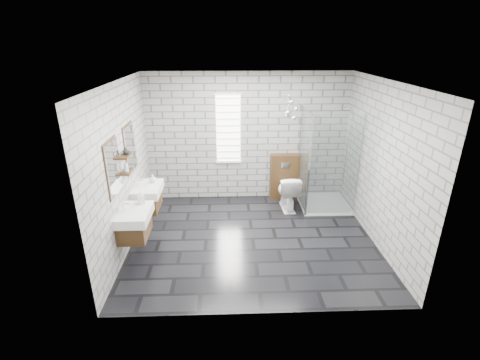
{
  "coord_description": "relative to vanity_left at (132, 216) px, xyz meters",
  "views": [
    {
      "loc": [
        -0.42,
        -5.28,
        3.29
      ],
      "look_at": [
        -0.21,
        0.35,
        0.99
      ],
      "focal_mm": 26.0,
      "sensor_mm": 36.0,
      "label": 1
    }
  ],
  "objects": [
    {
      "name": "vanity_left",
      "position": [
        0.0,
        0.0,
        0.0
      ],
      "size": [
        0.47,
        0.7,
        1.57
      ],
      "color": "#462D15",
      "rests_on": "wall_left"
    },
    {
      "name": "wall_front",
      "position": [
        1.91,
        -1.32,
        0.59
      ],
      "size": [
        4.2,
        0.02,
        2.7
      ],
      "primitive_type": "cube",
      "color": "#9D9C97",
      "rests_on": "floor"
    },
    {
      "name": "soap_bottle_a",
      "position": [
        0.1,
        0.25,
        0.2
      ],
      "size": [
        0.13,
        0.13,
        0.21
      ],
      "primitive_type": "imported",
      "rotation": [
        0.0,
        0.0,
        0.41
      ],
      "color": "#B2B2B2",
      "rests_on": "vanity_left"
    },
    {
      "name": "flush_plate",
      "position": [
        2.71,
        2.09,
        0.04
      ],
      "size": [
        0.18,
        0.01,
        0.12
      ],
      "primitive_type": "cube",
      "color": "silver",
      "rests_on": "cistern_panel"
    },
    {
      "name": "wall_back",
      "position": [
        1.91,
        2.3,
        0.59
      ],
      "size": [
        4.2,
        0.02,
        2.7
      ],
      "primitive_type": "cube",
      "color": "#9D9C97",
      "rests_on": "floor"
    },
    {
      "name": "shower_enclosure",
      "position": [
        3.41,
        1.67,
        -0.25
      ],
      "size": [
        1.0,
        1.0,
        2.03
      ],
      "color": "white",
      "rests_on": "floor"
    },
    {
      "name": "toilet",
      "position": [
        2.71,
        1.68,
        -0.39
      ],
      "size": [
        0.45,
        0.74,
        0.74
      ],
      "primitive_type": "imported",
      "rotation": [
        0.0,
        0.0,
        3.19
      ],
      "color": "white",
      "rests_on": "floor"
    },
    {
      "name": "vase",
      "position": [
        -0.11,
        0.49,
        0.89
      ],
      "size": [
        0.13,
        0.13,
        0.11
      ],
      "primitive_type": "imported",
      "rotation": [
        0.0,
        0.0,
        -0.24
      ],
      "color": "#B2B2B2",
      "rests_on": "shelf_upper"
    },
    {
      "name": "soap_bottle_b",
      "position": [
        0.12,
        1.11,
        0.17
      ],
      "size": [
        0.16,
        0.16,
        0.15
      ],
      "primitive_type": "imported",
      "rotation": [
        0.0,
        0.0,
        -0.39
      ],
      "color": "#B2B2B2",
      "rests_on": "vanity_right"
    },
    {
      "name": "soap_bottle_c",
      "position": [
        -0.11,
        0.39,
        0.67
      ],
      "size": [
        0.08,
        0.08,
        0.19
      ],
      "primitive_type": "imported",
      "rotation": [
        0.0,
        0.0,
        -0.05
      ],
      "color": "#B2B2B2",
      "rests_on": "shelf_lower"
    },
    {
      "name": "pendant_cluster",
      "position": [
        2.73,
        1.86,
        1.25
      ],
      "size": [
        0.27,
        0.25,
        0.87
      ],
      "color": "silver",
      "rests_on": "ceiling"
    },
    {
      "name": "window",
      "position": [
        1.51,
        2.27,
        0.79
      ],
      "size": [
        0.56,
        0.05,
        1.48
      ],
      "color": "white",
      "rests_on": "wall_back"
    },
    {
      "name": "wall_left",
      "position": [
        -0.2,
        0.49,
        0.59
      ],
      "size": [
        0.02,
        3.6,
        2.7
      ],
      "primitive_type": "cube",
      "color": "#9D9C97",
      "rests_on": "floor"
    },
    {
      "name": "cistern_panel",
      "position": [
        2.71,
        2.19,
        -0.26
      ],
      "size": [
        0.6,
        0.2,
        1.0
      ],
      "primitive_type": "cube",
      "color": "#462D15",
      "rests_on": "floor"
    },
    {
      "name": "vanity_right",
      "position": [
        0.0,
        0.96,
        0.0
      ],
      "size": [
        0.47,
        0.7,
        1.57
      ],
      "color": "#462D15",
      "rests_on": "wall_left"
    },
    {
      "name": "floor",
      "position": [
        1.91,
        0.49,
        -0.77
      ],
      "size": [
        4.2,
        3.6,
        0.02
      ],
      "primitive_type": "cube",
      "color": "black",
      "rests_on": "ground"
    },
    {
      "name": "ceiling",
      "position": [
        1.91,
        0.49,
        1.95
      ],
      "size": [
        4.2,
        3.6,
        0.02
      ],
      "primitive_type": "cube",
      "color": "white",
      "rests_on": "wall_back"
    },
    {
      "name": "shelf_lower",
      "position": [
        -0.12,
        0.44,
        0.56
      ],
      "size": [
        0.14,
        0.3,
        0.03
      ],
      "primitive_type": "cube",
      "color": "#462D15",
      "rests_on": "wall_left"
    },
    {
      "name": "wall_right",
      "position": [
        4.02,
        0.49,
        0.59
      ],
      "size": [
        0.02,
        3.6,
        2.7
      ],
      "primitive_type": "cube",
      "color": "#9D9C97",
      "rests_on": "floor"
    },
    {
      "name": "shelf_upper",
      "position": [
        -0.12,
        0.44,
        0.82
      ],
      "size": [
        0.14,
        0.3,
        0.03
      ],
      "primitive_type": "cube",
      "color": "#462D15",
      "rests_on": "wall_left"
    }
  ]
}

